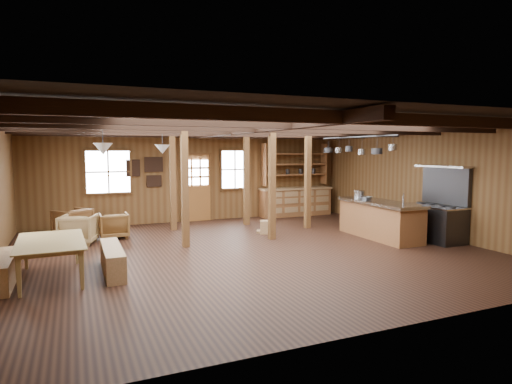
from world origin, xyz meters
TOP-DOWN VIEW (x-y plane):
  - room at (0.00, 0.00)m, footprint 10.04×9.04m
  - ceiling_joists at (0.00, 0.18)m, footprint 9.80×8.82m
  - timber_posts at (0.52, 2.08)m, footprint 3.95×2.35m
  - back_door at (0.00, 4.45)m, footprint 1.02×0.08m
  - window_back_left at (-2.60, 4.46)m, footprint 1.32×0.06m
  - window_back_right at (1.30, 4.46)m, footprint 1.02×0.06m
  - notice_boards at (-1.50, 4.46)m, footprint 1.08×0.03m
  - back_counter at (3.40, 4.20)m, footprint 2.55×0.60m
  - pendant_lamps at (-2.25, 1.00)m, footprint 1.86×2.36m
  - pot_rack at (3.00, 0.40)m, footprint 0.33×3.00m
  - kitchen_island at (3.60, 0.07)m, footprint 0.91×2.51m
  - step_stool at (1.17, 1.68)m, footprint 0.48×0.42m
  - commercial_range at (4.65, -0.76)m, footprint 0.78×1.50m
  - dining_table at (-3.90, -0.51)m, footprint 1.14×1.96m
  - bench_wall at (-4.65, -0.51)m, footprint 0.32×1.68m
  - bench_aisle at (-2.94, -0.51)m, footprint 0.32×1.73m
  - armchair_a at (-3.60, 3.42)m, footprint 1.08×1.09m
  - armchair_b at (-2.63, 2.68)m, footprint 0.69×0.71m
  - armchair_c at (-3.47, 2.27)m, footprint 0.96×0.97m
  - counter_pot at (3.71, 1.07)m, footprint 0.30×0.30m
  - bowl at (3.54, 0.55)m, footprint 0.30×0.30m

SIDE VIEW (x-z plane):
  - step_stool at x=1.17m, z-range 0.00..0.35m
  - bench_wall at x=-4.65m, z-range 0.00..0.46m
  - bench_aisle at x=-2.94m, z-range 0.00..0.48m
  - armchair_b at x=-2.63m, z-range 0.00..0.65m
  - dining_table at x=-3.90m, z-range 0.00..0.68m
  - armchair_c at x=-3.47m, z-range 0.00..0.71m
  - armchair_a at x=-3.60m, z-range 0.00..0.72m
  - kitchen_island at x=3.60m, z-range -0.12..1.08m
  - back_counter at x=3.40m, z-range -0.62..1.83m
  - commercial_range at x=4.65m, z-range -0.32..1.54m
  - back_door at x=0.00m, z-range -0.19..1.96m
  - bowl at x=3.54m, z-range 0.94..1.01m
  - counter_pot at x=3.71m, z-range 0.94..1.12m
  - room at x=0.00m, z-range -0.02..2.82m
  - timber_posts at x=0.52m, z-range 0.00..2.80m
  - window_back_left at x=-2.60m, z-range 0.94..2.26m
  - window_back_right at x=1.30m, z-range 0.94..2.26m
  - notice_boards at x=-1.50m, z-range 1.19..2.09m
  - pendant_lamps at x=-2.25m, z-range 1.92..2.58m
  - pot_rack at x=3.00m, z-range 2.03..2.49m
  - ceiling_joists at x=0.00m, z-range 2.59..2.77m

